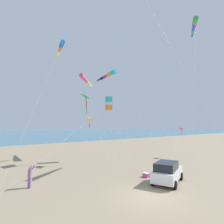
{
  "coord_description": "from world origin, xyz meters",
  "views": [
    {
      "loc": [
        -8.33,
        10.76,
        4.97
      ],
      "look_at": [
        10.9,
        -5.71,
        7.03
      ],
      "focal_mm": 29.07,
      "sensor_mm": 36.0,
      "label": 1
    }
  ],
  "objects_px": {
    "kite_delta_orange_high_right": "(90,119)",
    "kite_windsock_striped_overhead": "(194,25)",
    "kite_windsock_long_streamer_right": "(109,75)",
    "kite_windsock_magenta_far_left": "(60,48)",
    "parked_car": "(167,172)",
    "kite_delta_small_distant": "(86,97)",
    "cooler_box": "(146,175)",
    "kite_box_yellow_midlevel": "(109,103)",
    "kite_windsock_long_streamer_left": "(85,79)",
    "person_adult_flyer": "(30,175)",
    "kite_delta_checkered_midright": "(181,129)"
  },
  "relations": [
    {
      "from": "kite_windsock_long_streamer_left",
      "to": "kite_windsock_striped_overhead",
      "type": "distance_m",
      "value": 17.92
    },
    {
      "from": "kite_windsock_striped_overhead",
      "to": "kite_windsock_magenta_far_left",
      "type": "bearing_deg",
      "value": 31.08
    },
    {
      "from": "kite_windsock_long_streamer_left",
      "to": "kite_windsock_striped_overhead",
      "type": "height_order",
      "value": "kite_windsock_striped_overhead"
    },
    {
      "from": "kite_windsock_magenta_far_left",
      "to": "kite_windsock_long_streamer_right",
      "type": "relative_size",
      "value": 1.01
    },
    {
      "from": "person_adult_flyer",
      "to": "kite_windsock_long_streamer_right",
      "type": "bearing_deg",
      "value": -59.59
    },
    {
      "from": "kite_windsock_long_streamer_right",
      "to": "kite_windsock_magenta_far_left",
      "type": "bearing_deg",
      "value": 55.8
    },
    {
      "from": "kite_delta_checkered_midright",
      "to": "kite_windsock_striped_overhead",
      "type": "xyz_separation_m",
      "value": [
        -4.31,
        3.38,
        14.83
      ]
    },
    {
      "from": "kite_delta_small_distant",
      "to": "kite_windsock_long_streamer_left",
      "type": "height_order",
      "value": "kite_windsock_long_streamer_left"
    },
    {
      "from": "kite_box_yellow_midlevel",
      "to": "person_adult_flyer",
      "type": "bearing_deg",
      "value": 113.56
    },
    {
      "from": "person_adult_flyer",
      "to": "kite_windsock_magenta_far_left",
      "type": "relative_size",
      "value": 0.1
    },
    {
      "from": "parked_car",
      "to": "kite_delta_orange_high_right",
      "type": "bearing_deg",
      "value": 4.02
    },
    {
      "from": "parked_car",
      "to": "kite_delta_checkered_midright",
      "type": "height_order",
      "value": "kite_delta_checkered_midright"
    },
    {
      "from": "parked_car",
      "to": "kite_delta_orange_high_right",
      "type": "xyz_separation_m",
      "value": [
        11.35,
        0.8,
        5.09
      ]
    },
    {
      "from": "parked_car",
      "to": "kite_delta_small_distant",
      "type": "bearing_deg",
      "value": 1.96
    },
    {
      "from": "person_adult_flyer",
      "to": "kite_windsock_magenta_far_left",
      "type": "bearing_deg",
      "value": -31.36
    },
    {
      "from": "kite_windsock_long_streamer_right",
      "to": "person_adult_flyer",
      "type": "bearing_deg",
      "value": 120.41
    },
    {
      "from": "parked_car",
      "to": "kite_windsock_long_streamer_left",
      "type": "relative_size",
      "value": 0.36
    },
    {
      "from": "kite_windsock_long_streamer_right",
      "to": "kite_delta_small_distant",
      "type": "height_order",
      "value": "kite_windsock_long_streamer_right"
    },
    {
      "from": "kite_delta_orange_high_right",
      "to": "kite_windsock_long_streamer_left",
      "type": "bearing_deg",
      "value": -22.01
    },
    {
      "from": "cooler_box",
      "to": "kite_windsock_magenta_far_left",
      "type": "xyz_separation_m",
      "value": [
        18.59,
        0.92,
        19.01
      ]
    },
    {
      "from": "parked_car",
      "to": "kite_windsock_long_streamer_left",
      "type": "distance_m",
      "value": 19.0
    },
    {
      "from": "person_adult_flyer",
      "to": "kite_windsock_long_streamer_right",
      "type": "xyz_separation_m",
      "value": [
        9.46,
        -16.12,
        13.56
      ]
    },
    {
      "from": "parked_car",
      "to": "kite_windsock_long_streamer_right",
      "type": "height_order",
      "value": "kite_windsock_long_streamer_right"
    },
    {
      "from": "kite_delta_small_distant",
      "to": "kite_delta_orange_high_right",
      "type": "distance_m",
      "value": 3.64
    },
    {
      "from": "kite_box_yellow_midlevel",
      "to": "kite_windsock_striped_overhead",
      "type": "distance_m",
      "value": 16.71
    },
    {
      "from": "kite_windsock_magenta_far_left",
      "to": "kite_windsock_long_streamer_right",
      "type": "distance_m",
      "value": 9.99
    },
    {
      "from": "parked_car",
      "to": "kite_delta_checkered_midright",
      "type": "xyz_separation_m",
      "value": [
        6.16,
        -14.0,
        3.67
      ]
    },
    {
      "from": "kite_windsock_striped_overhead",
      "to": "parked_car",
      "type": "bearing_deg",
      "value": 99.89
    },
    {
      "from": "kite_box_yellow_midlevel",
      "to": "kite_windsock_long_streamer_left",
      "type": "xyz_separation_m",
      "value": [
        2.82,
        2.63,
        3.93
      ]
    },
    {
      "from": "kite_windsock_striped_overhead",
      "to": "kite_windsock_long_streamer_right",
      "type": "bearing_deg",
      "value": 16.57
    },
    {
      "from": "person_adult_flyer",
      "to": "kite_windsock_striped_overhead",
      "type": "relative_size",
      "value": 0.1
    },
    {
      "from": "kite_windsock_magenta_far_left",
      "to": "person_adult_flyer",
      "type": "bearing_deg",
      "value": 148.64
    },
    {
      "from": "person_adult_flyer",
      "to": "kite_windsock_long_streamer_left",
      "type": "xyz_separation_m",
      "value": [
        8.51,
        -10.41,
        11.49
      ]
    },
    {
      "from": "parked_car",
      "to": "kite_delta_orange_high_right",
      "type": "relative_size",
      "value": 0.39
    },
    {
      "from": "kite_delta_orange_high_right",
      "to": "kite_windsock_magenta_far_left",
      "type": "bearing_deg",
      "value": 0.66
    },
    {
      "from": "parked_car",
      "to": "kite_windsock_striped_overhead",
      "type": "height_order",
      "value": "kite_windsock_striped_overhead"
    },
    {
      "from": "kite_delta_orange_high_right",
      "to": "kite_windsock_striped_overhead",
      "type": "bearing_deg",
      "value": -129.72
    },
    {
      "from": "person_adult_flyer",
      "to": "kite_windsock_magenta_far_left",
      "type": "height_order",
      "value": "kite_windsock_magenta_far_left"
    },
    {
      "from": "kite_box_yellow_midlevel",
      "to": "kite_windsock_long_streamer_left",
      "type": "relative_size",
      "value": 0.73
    },
    {
      "from": "kite_windsock_magenta_far_left",
      "to": "kite_box_yellow_midlevel",
      "type": "xyz_separation_m",
      "value": [
        -8.75,
        -4.24,
        -10.63
      ]
    },
    {
      "from": "parked_car",
      "to": "kite_delta_orange_high_right",
      "type": "distance_m",
      "value": 12.46
    },
    {
      "from": "cooler_box",
      "to": "person_adult_flyer",
      "type": "height_order",
      "value": "person_adult_flyer"
    },
    {
      "from": "kite_delta_checkered_midright",
      "to": "kite_windsock_long_streamer_right",
      "type": "bearing_deg",
      "value": 37.62
    },
    {
      "from": "kite_delta_small_distant",
      "to": "cooler_box",
      "type": "bearing_deg",
      "value": -177.53
    },
    {
      "from": "kite_windsock_magenta_far_left",
      "to": "kite_box_yellow_midlevel",
      "type": "relative_size",
      "value": 2.05
    },
    {
      "from": "kite_windsock_magenta_far_left",
      "to": "kite_windsock_long_streamer_left",
      "type": "height_order",
      "value": "kite_windsock_magenta_far_left"
    },
    {
      "from": "parked_car",
      "to": "cooler_box",
      "type": "distance_m",
      "value": 2.51
    },
    {
      "from": "parked_car",
      "to": "kite_windsock_magenta_far_left",
      "type": "relative_size",
      "value": 0.24
    },
    {
      "from": "kite_windsock_long_streamer_right",
      "to": "kite_box_yellow_midlevel",
      "type": "bearing_deg",
      "value": 140.8
    },
    {
      "from": "kite_delta_small_distant",
      "to": "kite_box_yellow_midlevel",
      "type": "xyz_separation_m",
      "value": [
        -0.61,
        -3.78,
        -0.76
      ]
    }
  ]
}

